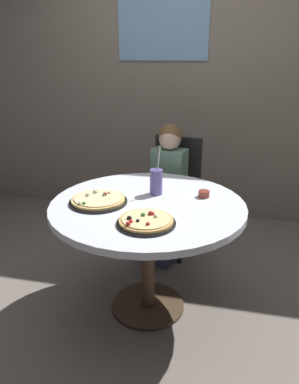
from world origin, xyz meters
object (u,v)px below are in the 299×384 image
object	(u,v)px
soda_cup	(156,182)
diner_child	(165,201)
pizza_cheese	(146,221)
dining_table	(148,218)
pizza_veggie	(98,200)
sauce_bowl	(204,194)
chair_wooden	(173,188)

from	to	relation	value
soda_cup	diner_child	bearing A→B (deg)	93.74
diner_child	soda_cup	world-z (taller)	diner_child
pizza_cheese	dining_table	bearing A→B (deg)	101.17
diner_child	pizza_veggie	distance (m)	0.85
dining_table	sauce_bowl	size ratio (longest dim) A/B	16.63
dining_table	diner_child	distance (m)	0.71
dining_table	diner_child	xyz separation A→B (m)	(-0.02, 0.69, -0.16)
dining_table	soda_cup	size ratio (longest dim) A/B	3.78
pizza_cheese	soda_cup	xyz separation A→B (m)	(-0.04, 0.44, 0.06)
dining_table	pizza_veggie	bearing A→B (deg)	-167.73
pizza_cheese	soda_cup	bearing A→B (deg)	94.83
sauce_bowl	diner_child	bearing A→B (deg)	122.56
sauce_bowl	soda_cup	bearing A→B (deg)	-177.33
dining_table	diner_child	world-z (taller)	diner_child
diner_child	pizza_cheese	bearing A→B (deg)	-85.77
diner_child	pizza_veggie	world-z (taller)	diner_child
pizza_veggie	sauce_bowl	world-z (taller)	pizza_veggie
soda_cup	sauce_bowl	xyz separation A→B (m)	(0.30, 0.01, -0.06)
sauce_bowl	pizza_cheese	bearing A→B (deg)	-120.14
pizza_veggie	soda_cup	size ratio (longest dim) A/B	1.12
chair_wooden	pizza_cheese	bearing A→B (deg)	-88.18
chair_wooden	soda_cup	xyz separation A→B (m)	(-0.00, -0.72, 0.30)
diner_child	sauce_bowl	xyz separation A→B (m)	(0.33, -0.52, 0.29)
chair_wooden	soda_cup	distance (m)	0.78
soda_cup	pizza_veggie	bearing A→B (deg)	-144.76
soda_cup	sauce_bowl	bearing A→B (deg)	2.67
pizza_veggie	dining_table	bearing A→B (deg)	12.27
diner_child	soda_cup	xyz separation A→B (m)	(0.04, -0.54, 0.35)
soda_cup	sauce_bowl	world-z (taller)	soda_cup
chair_wooden	diner_child	xyz separation A→B (m)	(-0.04, -0.18, -0.05)
pizza_veggie	sauce_bowl	bearing A→B (deg)	20.84
soda_cup	pizza_cheese	bearing A→B (deg)	-85.17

